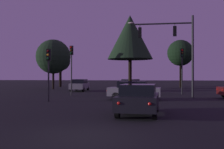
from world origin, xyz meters
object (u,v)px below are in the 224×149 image
object	(u,v)px
traffic_signal_mast_arm	(175,42)
traffic_light_corner_right	(182,62)
tree_left_far	(180,53)
tree_behind_sign	(53,57)
traffic_light_corner_left	(48,64)
car_crossing_right	(134,90)
car_far_lane	(131,85)
tree_center_horizon	(60,61)
car_parked_lot	(80,85)
tree_right_cluster	(130,37)
traffic_light_median	(71,61)
car_nearside_lane	(139,99)

from	to	relation	value
traffic_signal_mast_arm	traffic_light_corner_right	distance (m)	4.54
traffic_light_corner_right	tree_left_far	size ratio (longest dim) A/B	0.61
tree_left_far	tree_behind_sign	bearing A→B (deg)	-158.11
traffic_light_corner_left	car_crossing_right	bearing A→B (deg)	19.86
car_crossing_right	car_far_lane	xyz separation A→B (m)	(-0.96, 12.40, 0.00)
tree_center_horizon	car_parked_lot	bearing A→B (deg)	-61.17
traffic_signal_mast_arm	traffic_light_corner_left	size ratio (longest dim) A/B	1.84
traffic_light_corner_right	tree_right_cluster	world-z (taller)	tree_right_cluster
car_crossing_right	tree_left_far	xyz separation A→B (m)	(6.61, 23.21, 4.95)
traffic_light_corner_right	tree_right_cluster	distance (m)	6.05
traffic_light_median	car_parked_lot	size ratio (longest dim) A/B	1.07
traffic_light_corner_left	tree_behind_sign	distance (m)	18.96
traffic_light_corner_left	car_far_lane	xyz separation A→B (m)	(5.37, 14.69, -2.04)
traffic_light_corner_left	tree_left_far	world-z (taller)	tree_left_far
car_far_lane	tree_center_horizon	xyz separation A→B (m)	(-13.19, 11.19, 3.76)
traffic_signal_mast_arm	traffic_light_median	bearing A→B (deg)	175.76
car_nearside_lane	tree_center_horizon	bearing A→B (deg)	114.98
traffic_light_corner_left	car_parked_lot	bearing A→B (deg)	94.63
car_far_lane	tree_right_cluster	xyz separation A→B (m)	(0.24, -5.82, 5.26)
tree_left_far	tree_right_cluster	world-z (taller)	tree_right_cluster
traffic_signal_mast_arm	car_parked_lot	distance (m)	14.59
tree_right_cluster	car_crossing_right	bearing A→B (deg)	-83.80
car_crossing_right	tree_center_horizon	distance (m)	27.77
tree_behind_sign	tree_center_horizon	xyz separation A→B (m)	(-1.65, 8.06, -0.20)
tree_left_far	car_parked_lot	bearing A→B (deg)	-139.94
traffic_light_corner_right	tree_center_horizon	distance (m)	25.28
car_parked_lot	tree_behind_sign	xyz separation A→B (m)	(-5.06, 4.14, 3.96)
traffic_light_corner_left	tree_right_cluster	xyz separation A→B (m)	(5.61, 8.87, 3.22)
car_nearside_lane	car_parked_lot	bearing A→B (deg)	112.45
traffic_light_corner_right	car_far_lane	bearing A→B (deg)	135.32
traffic_light_corner_left	car_far_lane	distance (m)	15.77
car_far_lane	traffic_light_median	bearing A→B (deg)	-120.43
car_parked_lot	traffic_light_corner_left	bearing A→B (deg)	-85.37
traffic_light_median	car_crossing_right	size ratio (longest dim) A/B	1.11
traffic_light_corner_left	car_crossing_right	size ratio (longest dim) A/B	0.91
traffic_light_corner_left	car_far_lane	size ratio (longest dim) A/B	0.88
traffic_light_median	tree_left_far	world-z (taller)	tree_left_far
traffic_light_median	car_crossing_right	bearing A→B (deg)	-28.91
traffic_light_median	car_nearside_lane	xyz separation A→B (m)	(6.85, -11.55, -2.63)
traffic_light_corner_left	tree_center_horizon	bearing A→B (deg)	106.81
car_parked_lot	tree_behind_sign	size ratio (longest dim) A/B	0.62
tree_left_far	tree_right_cluster	xyz separation A→B (m)	(-7.32, -16.63, 0.31)
car_parked_lot	tree_behind_sign	distance (m)	7.64
car_nearside_lane	car_crossing_right	distance (m)	8.13
traffic_signal_mast_arm	tree_center_horizon	size ratio (longest dim) A/B	1.15
car_far_lane	tree_behind_sign	bearing A→B (deg)	164.82
car_parked_lot	car_nearside_lane	bearing A→B (deg)	-67.55
car_nearside_lane	car_crossing_right	bearing A→B (deg)	94.39
traffic_light_median	tree_behind_sign	xyz separation A→B (m)	(-6.28, 12.10, 1.33)
tree_left_far	tree_center_horizon	size ratio (longest dim) A/B	1.25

